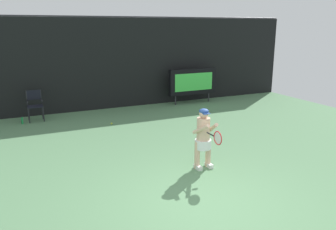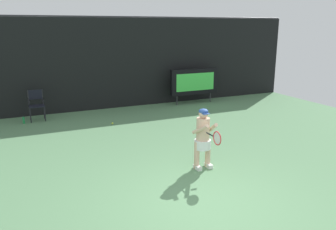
{
  "view_description": "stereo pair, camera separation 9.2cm",
  "coord_description": "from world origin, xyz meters",
  "px_view_note": "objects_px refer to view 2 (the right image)",
  "views": [
    {
      "loc": [
        -3.12,
        -5.02,
        3.29
      ],
      "look_at": [
        0.52,
        2.78,
        1.05
      ],
      "focal_mm": 36.84,
      "sensor_mm": 36.0,
      "label": 1
    },
    {
      "loc": [
        -3.03,
        -5.06,
        3.29
      ],
      "look_at": [
        0.52,
        2.78,
        1.05
      ],
      "focal_mm": 36.84,
      "sensor_mm": 36.0,
      "label": 2
    }
  ],
  "objects_px": {
    "scoreboard": "(194,82)",
    "water_bottle": "(24,120)",
    "tennis_racket": "(217,138)",
    "tennis_player": "(203,136)",
    "tennis_ball_loose": "(113,123)",
    "umpire_chair": "(36,103)"
  },
  "relations": [
    {
      "from": "scoreboard",
      "to": "water_bottle",
      "type": "distance_m",
      "value": 6.97
    },
    {
      "from": "umpire_chair",
      "to": "tennis_ball_loose",
      "type": "xyz_separation_m",
      "value": [
        2.29,
        -1.63,
        -0.58
      ]
    },
    {
      "from": "water_bottle",
      "to": "tennis_racket",
      "type": "relative_size",
      "value": 0.44
    },
    {
      "from": "scoreboard",
      "to": "umpire_chair",
      "type": "xyz_separation_m",
      "value": [
        -6.44,
        -0.15,
        -0.33
      ]
    },
    {
      "from": "water_bottle",
      "to": "tennis_racket",
      "type": "distance_m",
      "value": 7.52
    },
    {
      "from": "tennis_ball_loose",
      "to": "scoreboard",
      "type": "bearing_deg",
      "value": 23.16
    },
    {
      "from": "tennis_player",
      "to": "tennis_racket",
      "type": "relative_size",
      "value": 2.4
    },
    {
      "from": "scoreboard",
      "to": "tennis_ball_loose",
      "type": "distance_m",
      "value": 4.6
    },
    {
      "from": "water_bottle",
      "to": "tennis_racket",
      "type": "bearing_deg",
      "value": -60.46
    },
    {
      "from": "tennis_player",
      "to": "tennis_racket",
      "type": "height_order",
      "value": "tennis_player"
    },
    {
      "from": "tennis_player",
      "to": "water_bottle",
      "type": "bearing_deg",
      "value": 122.28
    },
    {
      "from": "scoreboard",
      "to": "water_bottle",
      "type": "xyz_separation_m",
      "value": [
        -6.91,
        -0.41,
        -0.82
      ]
    },
    {
      "from": "scoreboard",
      "to": "water_bottle",
      "type": "relative_size",
      "value": 8.3
    },
    {
      "from": "scoreboard",
      "to": "water_bottle",
      "type": "height_order",
      "value": "scoreboard"
    },
    {
      "from": "water_bottle",
      "to": "tennis_ball_loose",
      "type": "distance_m",
      "value": 3.09
    },
    {
      "from": "tennis_racket",
      "to": "water_bottle",
      "type": "bearing_deg",
      "value": 123.46
    },
    {
      "from": "umpire_chair",
      "to": "tennis_racket",
      "type": "xyz_separation_m",
      "value": [
        3.21,
        -6.77,
        0.32
      ]
    },
    {
      "from": "tennis_player",
      "to": "tennis_ball_loose",
      "type": "relative_size",
      "value": 21.25
    },
    {
      "from": "tennis_player",
      "to": "tennis_ball_loose",
      "type": "xyz_separation_m",
      "value": [
        -0.94,
        4.52,
        -0.75
      ]
    },
    {
      "from": "tennis_racket",
      "to": "tennis_player",
      "type": "bearing_deg",
      "value": 91.17
    },
    {
      "from": "tennis_player",
      "to": "tennis_racket",
      "type": "distance_m",
      "value": 0.64
    },
    {
      "from": "umpire_chair",
      "to": "water_bottle",
      "type": "distance_m",
      "value": 0.74
    }
  ]
}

